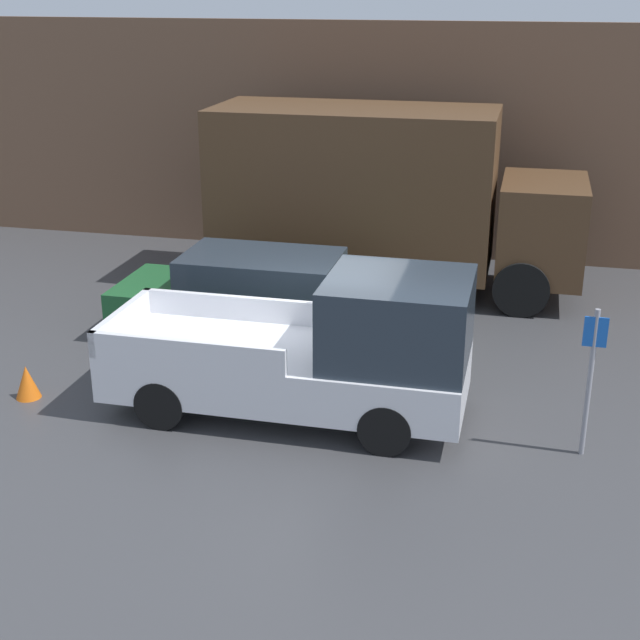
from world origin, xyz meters
The scene contains 8 objects.
ground_plane centered at (0.00, 0.00, 0.00)m, with size 60.00×60.00×0.00m, color #3D3D3F.
building_wall centered at (0.00, 7.74, 2.56)m, with size 28.00×0.15×5.12m.
pickup_truck centered at (0.30, -0.73, 0.99)m, with size 5.14×1.99×2.18m.
car centered at (-1.50, 1.95, 0.78)m, with size 4.87×1.90×1.53m.
delivery_truck centered at (0.08, 5.25, 1.93)m, with size 7.30×2.49×3.61m.
parking_sign centered at (3.93, -1.01, 1.17)m, with size 0.30×0.07×2.06m.
newspaper_box centered at (1.30, 7.41, 0.49)m, with size 0.45×0.40×0.98m.
traffic_cone centered at (-4.16, -1.19, 0.26)m, with size 0.37×0.37×0.52m.
Camera 1 is at (2.97, -12.01, 5.92)m, focal length 50.00 mm.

